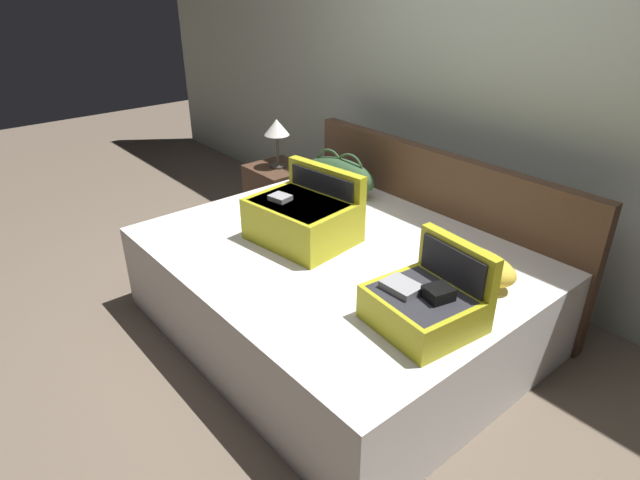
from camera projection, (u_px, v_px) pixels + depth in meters
ground_plane at (281, 356)px, 2.94m from camera, size 12.00×12.00×0.00m
back_wall at (490, 77)px, 3.29m from camera, size 8.00×0.10×2.60m
bed at (336, 290)px, 3.05m from camera, size 2.06×1.62×0.52m
headboard at (435, 220)px, 3.45m from camera, size 2.10×0.08×0.90m
hard_case_large at (303, 217)px, 2.98m from camera, size 0.59×0.51×0.39m
hard_case_medium at (426, 302)px, 2.28m from camera, size 0.46×0.45×0.36m
duffel_bag at (339, 175)px, 3.61m from camera, size 0.58×0.33×0.30m
pillow_near_headboard at (472, 264)px, 2.63m from camera, size 0.48×0.29×0.16m
nightstand at (279, 198)px, 4.26m from camera, size 0.44×0.40×0.52m
table_lamp at (277, 130)px, 4.01m from camera, size 0.19×0.19×0.37m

